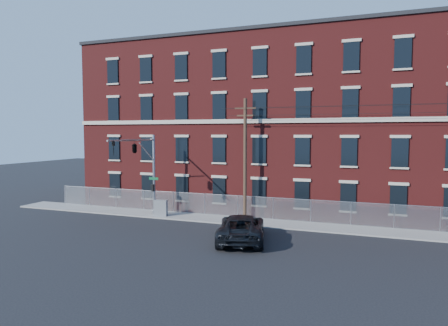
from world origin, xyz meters
name	(u,v)px	position (x,y,z in m)	size (l,w,h in m)	color
ground	(195,233)	(0.00, 0.00, 0.00)	(140.00, 140.00, 0.00)	black
sidewalk	(372,231)	(12.00, 5.00, 0.06)	(65.00, 3.00, 0.12)	gray
mill_building	(375,124)	(12.00, 13.93, 8.15)	(55.30, 14.32, 16.30)	maroon
chain_link_fence	(372,214)	(12.00, 6.30, 1.06)	(59.06, 0.06, 1.85)	#A5A8AD
traffic_signal_mast	(139,156)	(-6.00, 2.18, 5.39)	(0.90, 6.75, 7.00)	#9EA0A5
utility_pole_near	(245,157)	(2.00, 5.60, 5.34)	(1.80, 0.28, 10.00)	#483324
pickup_truck	(241,228)	(3.74, -0.73, 0.90)	(2.99, 6.49, 1.80)	black
utility_cabinet	(161,208)	(-5.19, 4.20, 0.81)	(1.10, 0.55, 1.37)	slate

